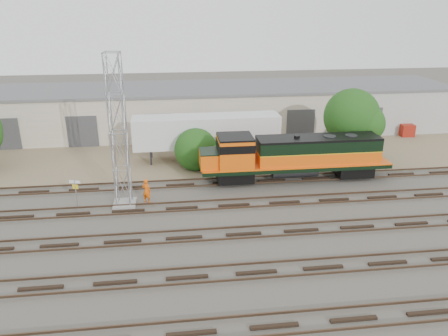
{
  "coord_description": "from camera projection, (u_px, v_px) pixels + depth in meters",
  "views": [
    {
      "loc": [
        -4.49,
        -28.51,
        14.73
      ],
      "look_at": [
        -0.47,
        4.0,
        2.2
      ],
      "focal_mm": 35.0,
      "sensor_mm": 36.0,
      "label": 1
    }
  ],
  "objects": [
    {
      "name": "worker",
      "position": [
        146.0,
        191.0,
        33.83
      ],
      "size": [
        0.86,
        0.77,
        1.97
      ],
      "primitive_type": "imported",
      "rotation": [
        0.0,
        0.0,
        2.63
      ],
      "color": "#ED5A0D",
      "rests_on": "ground"
    },
    {
      "name": "tree_mid",
      "position": [
        198.0,
        151.0,
        40.66
      ],
      "size": [
        4.23,
        4.03,
        4.03
      ],
      "color": "#382619",
      "rests_on": "ground"
    },
    {
      "name": "dumpster_blue",
      "position": [
        339.0,
        133.0,
        49.45
      ],
      "size": [
        1.75,
        1.66,
        1.5
      ],
      "primitive_type": "cube",
      "rotation": [
        0.0,
        0.0,
        0.11
      ],
      "color": "#162B9C",
      "rests_on": "ground"
    },
    {
      "name": "signal_tower",
      "position": [
        119.0,
        135.0,
        31.81
      ],
      "size": [
        1.7,
        1.7,
        11.51
      ],
      "rotation": [
        0.0,
        0.0,
        -0.1
      ],
      "color": "gray",
      "rests_on": "ground"
    },
    {
      "name": "dirt_strip",
      "position": [
        216.0,
        150.0,
        46.1
      ],
      "size": [
        80.0,
        16.0,
        0.02
      ],
      "primitive_type": "cube",
      "color": "#726047",
      "rests_on": "ground"
    },
    {
      "name": "dumpster_red",
      "position": [
        406.0,
        130.0,
        50.83
      ],
      "size": [
        1.56,
        1.46,
        1.4
      ],
      "primitive_type": "cube",
      "rotation": [
        0.0,
        0.0,
        -0.04
      ],
      "color": "maroon",
      "rests_on": "ground"
    },
    {
      "name": "semi_trailer",
      "position": [
        210.0,
        132.0,
        42.73
      ],
      "size": [
        14.29,
        3.02,
        4.39
      ],
      "rotation": [
        0.0,
        0.0,
        0.01
      ],
      "color": "silver",
      "rests_on": "ground"
    },
    {
      "name": "locomotive",
      "position": [
        292.0,
        156.0,
        37.61
      ],
      "size": [
        16.5,
        2.9,
        3.97
      ],
      "color": "black",
      "rests_on": "tracks"
    },
    {
      "name": "sign_post",
      "position": [
        75.0,
        188.0,
        32.96
      ],
      "size": [
        0.87,
        0.3,
        2.19
      ],
      "color": "gray",
      "rests_on": "ground"
    },
    {
      "name": "warehouse",
      "position": [
        209.0,
        109.0,
        52.56
      ],
      "size": [
        58.4,
        10.4,
        5.3
      ],
      "color": "beige",
      "rests_on": "ground"
    },
    {
      "name": "ground",
      "position": [
        237.0,
        215.0,
        32.2
      ],
      "size": [
        140.0,
        140.0,
        0.0
      ],
      "primitive_type": "plane",
      "color": "#47423A",
      "rests_on": "ground"
    },
    {
      "name": "tree_east",
      "position": [
        355.0,
        118.0,
        41.39
      ],
      "size": [
        5.55,
        5.29,
        7.14
      ],
      "color": "#382619",
      "rests_on": "ground"
    },
    {
      "name": "tracks",
      "position": [
        244.0,
        234.0,
        29.4
      ],
      "size": [
        80.0,
        20.4,
        0.28
      ],
      "color": "black",
      "rests_on": "ground"
    }
  ]
}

